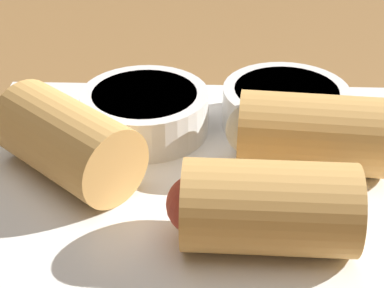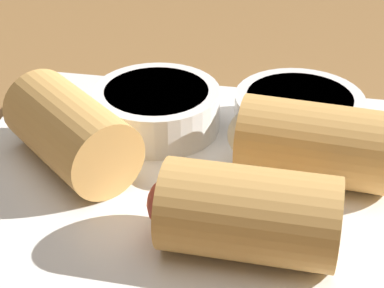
% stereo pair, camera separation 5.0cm
% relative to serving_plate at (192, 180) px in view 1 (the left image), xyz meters
% --- Properties ---
extents(table_surface, '(1.80, 1.40, 0.02)m').
position_rel_serving_plate_xyz_m(table_surface, '(-0.03, 0.02, -0.02)').
color(table_surface, olive).
rests_on(table_surface, ground).
extents(serving_plate, '(0.29, 0.24, 0.01)m').
position_rel_serving_plate_xyz_m(serving_plate, '(0.00, 0.00, 0.00)').
color(serving_plate, white).
rests_on(serving_plate, table_surface).
extents(roll_front_left, '(0.10, 0.05, 0.05)m').
position_rel_serving_plate_xyz_m(roll_front_left, '(0.04, -0.07, 0.03)').
color(roll_front_left, '#DBA356').
rests_on(roll_front_left, serving_plate).
extents(roll_front_right, '(0.10, 0.10, 0.05)m').
position_rel_serving_plate_xyz_m(roll_front_right, '(-0.08, -0.00, 0.03)').
color(roll_front_right, '#DBA356').
rests_on(roll_front_right, serving_plate).
extents(roll_back_left, '(0.10, 0.06, 0.05)m').
position_rel_serving_plate_xyz_m(roll_back_left, '(0.07, 0.01, 0.03)').
color(roll_back_left, '#DBA356').
rests_on(roll_back_left, serving_plate).
extents(dipping_bowl_near, '(0.09, 0.09, 0.03)m').
position_rel_serving_plate_xyz_m(dipping_bowl_near, '(-0.04, 0.05, 0.02)').
color(dipping_bowl_near, white).
rests_on(dipping_bowl_near, serving_plate).
extents(dipping_bowl_far, '(0.09, 0.09, 0.03)m').
position_rel_serving_plate_xyz_m(dipping_bowl_far, '(0.06, 0.06, 0.02)').
color(dipping_bowl_far, white).
rests_on(dipping_bowl_far, serving_plate).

